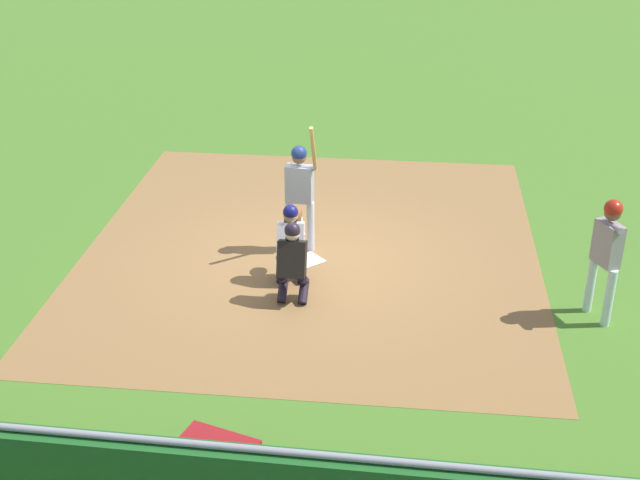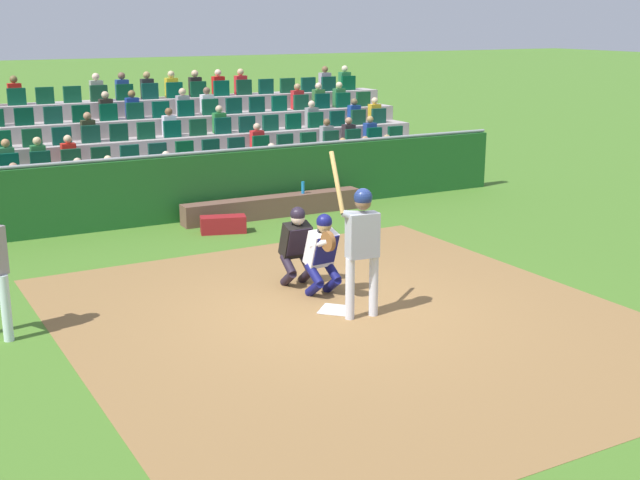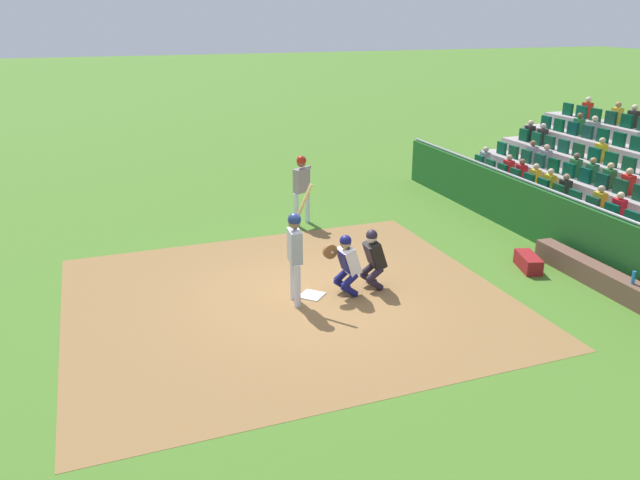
# 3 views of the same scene
# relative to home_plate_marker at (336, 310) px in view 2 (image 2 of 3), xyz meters

# --- Properties ---
(ground_plane) EXTENTS (160.00, 160.00, 0.00)m
(ground_plane) POSITION_rel_home_plate_marker_xyz_m (0.00, 0.00, -0.02)
(ground_plane) COLOR #467425
(infield_dirt_patch) EXTENTS (7.79, 8.72, 0.01)m
(infield_dirt_patch) POSITION_rel_home_plate_marker_xyz_m (0.00, 0.50, -0.01)
(infield_dirt_patch) COLOR olive
(infield_dirt_patch) RESTS_ON ground_plane
(home_plate_marker) EXTENTS (0.62, 0.62, 0.02)m
(home_plate_marker) POSITION_rel_home_plate_marker_xyz_m (0.00, 0.00, 0.00)
(home_plate_marker) COLOR white
(home_plate_marker) RESTS_ON infield_dirt_patch
(batter_at_plate) EXTENTS (0.57, 0.59, 2.34)m
(batter_at_plate) POSITION_rel_home_plate_marker_xyz_m (-0.18, 0.40, 1.16)
(batter_at_plate) COLOR silver
(batter_at_plate) RESTS_ON ground_plane
(catcher_crouching) EXTENTS (0.50, 0.75, 1.31)m
(catcher_crouching) POSITION_rel_home_plate_marker_xyz_m (-0.15, -0.68, 0.71)
(catcher_crouching) COLOR #131557
(catcher_crouching) RESTS_ON ground_plane
(home_plate_umpire) EXTENTS (0.46, 0.46, 1.31)m
(home_plate_umpire) POSITION_rel_home_plate_marker_xyz_m (-0.04, -1.32, 0.69)
(home_plate_umpire) COLOR black
(home_plate_umpire) RESTS_ON ground_plane
(dugout_wall) EXTENTS (15.56, 0.24, 1.44)m
(dugout_wall) POSITION_rel_home_plate_marker_xyz_m (0.00, -6.38, 0.68)
(dugout_wall) COLOR #1C5721
(dugout_wall) RESTS_ON ground_plane
(dugout_bench) EXTENTS (4.05, 0.40, 0.44)m
(dugout_bench) POSITION_rel_home_plate_marker_xyz_m (-1.74, -5.83, 0.20)
(dugout_bench) COLOR brown
(dugout_bench) RESTS_ON ground_plane
(water_bottle_on_bench) EXTENTS (0.07, 0.07, 0.26)m
(water_bottle_on_bench) POSITION_rel_home_plate_marker_xyz_m (-2.43, -5.80, 0.55)
(water_bottle_on_bench) COLOR #1C7CCA
(water_bottle_on_bench) RESTS_ON dugout_bench
(equipment_duffel_bag) EXTENTS (0.95, 0.60, 0.34)m
(equipment_duffel_bag) POSITION_rel_home_plate_marker_xyz_m (-0.27, -5.03, 0.15)
(equipment_duffel_bag) COLOR maroon
(equipment_duffel_bag) RESTS_ON ground_plane
(bleacher_stand) EXTENTS (15.91, 4.32, 2.73)m
(bleacher_stand) POSITION_rel_home_plate_marker_xyz_m (0.00, -10.88, 0.76)
(bleacher_stand) COLOR #A79A99
(bleacher_stand) RESTS_ON ground_plane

